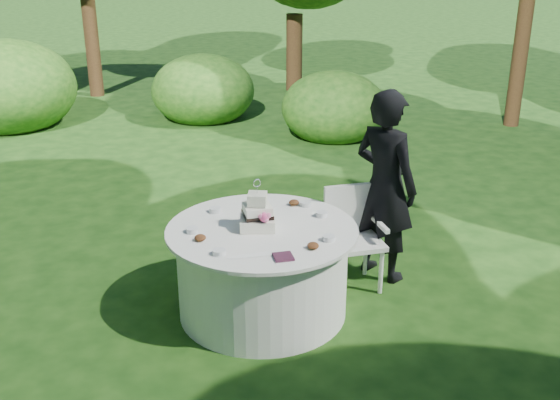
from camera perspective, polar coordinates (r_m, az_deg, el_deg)
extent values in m
plane|color=#12330D|center=(5.65, -1.50, -9.61)|extent=(80.00, 80.00, 0.00)
cube|color=#421C30|center=(4.80, 0.29, -4.97)|extent=(0.14, 0.14, 0.02)
ellipsoid|color=white|center=(4.84, -2.02, -4.79)|extent=(0.48, 0.07, 0.01)
imported|color=black|center=(5.95, 9.12, 1.22)|extent=(0.69, 0.77, 1.77)
cylinder|color=white|center=(5.47, -1.54, -6.29)|extent=(1.40, 1.40, 0.74)
cylinder|color=silver|center=(5.30, -1.58, -2.60)|extent=(1.56, 1.56, 0.03)
cube|color=white|center=(5.28, -1.97, -1.92)|extent=(0.33, 0.33, 0.09)
cube|color=silver|center=(5.25, -1.98, -0.92)|extent=(0.21, 0.21, 0.09)
cube|color=silver|center=(5.21, -2.00, 0.10)|extent=(0.19, 0.19, 0.09)
cube|color=black|center=(5.26, -1.98, -1.27)|extent=(0.23, 0.23, 0.03)
sphere|color=#DA407E|center=(5.14, -1.36, -1.56)|extent=(0.07, 0.07, 0.07)
cylinder|color=silver|center=(5.18, -2.01, 0.87)|extent=(0.01, 0.01, 0.05)
torus|color=white|center=(5.16, -2.02, 1.50)|extent=(0.07, 0.02, 0.07)
cube|color=silver|center=(5.87, 6.55, -3.64)|extent=(0.46, 0.46, 0.04)
cube|color=silver|center=(5.95, 5.94, -0.74)|extent=(0.46, 0.05, 0.46)
cylinder|color=white|center=(5.76, 5.38, -6.68)|extent=(0.04, 0.04, 0.42)
cylinder|color=silver|center=(5.88, 8.79, -6.20)|extent=(0.04, 0.04, 0.42)
cylinder|color=white|center=(6.07, 4.20, -5.09)|extent=(0.04, 0.04, 0.42)
cylinder|color=white|center=(6.18, 7.46, -4.68)|extent=(0.04, 0.04, 0.42)
cube|color=silver|center=(5.73, 4.59, -2.44)|extent=(0.05, 0.41, 0.04)
cube|color=white|center=(5.88, 8.59, -1.99)|extent=(0.05, 0.41, 0.04)
cylinder|color=silver|center=(5.08, 4.28, -3.34)|extent=(0.10, 0.10, 0.04)
cylinder|color=silver|center=(4.87, -5.31, -4.55)|extent=(0.10, 0.10, 0.04)
cylinder|color=silver|center=(5.62, -5.66, -0.87)|extent=(0.10, 0.10, 0.04)
cylinder|color=silver|center=(5.52, 3.66, -1.24)|extent=(0.10, 0.10, 0.04)
cylinder|color=silver|center=(5.25, -7.65, -2.62)|extent=(0.10, 0.10, 0.04)
cylinder|color=silver|center=(5.73, 2.23, -0.33)|extent=(0.10, 0.10, 0.04)
ellipsoid|color=#562D16|center=(5.10, -6.96, -3.27)|extent=(0.09, 0.09, 0.05)
ellipsoid|color=#562D16|center=(4.94, 2.89, -3.99)|extent=(0.09, 0.09, 0.05)
ellipsoid|color=#562D16|center=(5.74, 1.23, -0.22)|extent=(0.09, 0.09, 0.05)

